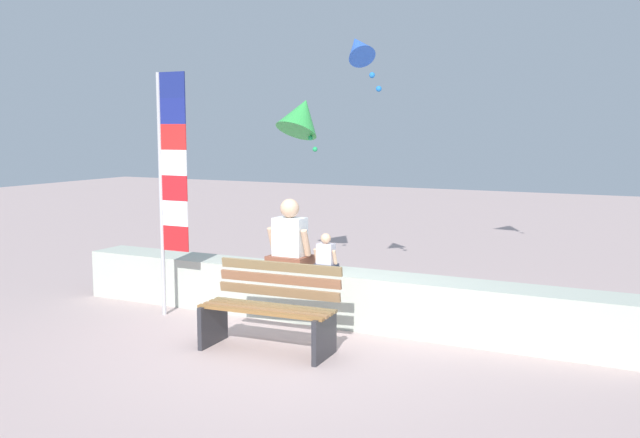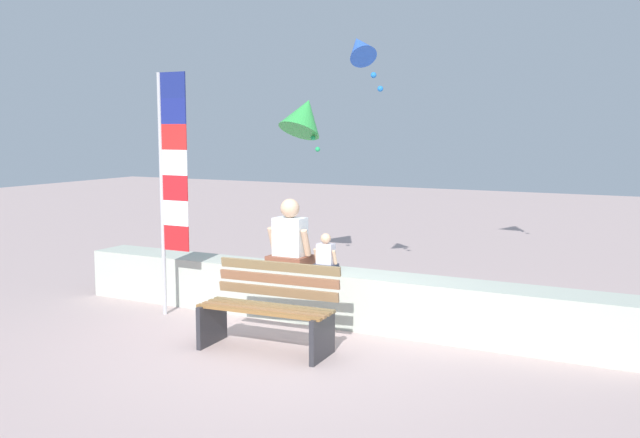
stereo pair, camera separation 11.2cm
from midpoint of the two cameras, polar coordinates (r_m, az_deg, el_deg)
ground_plane at (r=7.60m, az=-2.72°, el=-10.28°), size 40.00×40.00×0.00m
seawall_ledge at (r=8.54m, az=1.35°, el=-6.14°), size 6.99×0.58×0.62m
park_bench at (r=7.50m, az=-3.67°, el=-7.31°), size 1.44×0.69×0.88m
person_adult at (r=8.67m, az=-2.02°, el=-1.68°), size 0.54×0.40×0.82m
person_child at (r=8.47m, az=0.84°, el=-2.93°), size 0.28×0.21×0.44m
flag_banner at (r=8.79m, az=-11.48°, el=3.44°), size 0.41×0.05×2.94m
kite_green at (r=11.73m, az=-1.01°, el=8.22°), size 0.88×1.01×0.98m
kite_blue at (r=9.85m, az=3.55°, el=13.39°), size 0.64×0.64×0.85m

